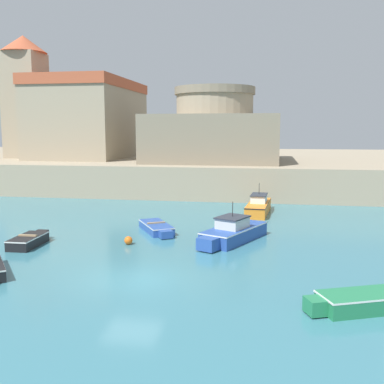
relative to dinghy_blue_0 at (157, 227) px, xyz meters
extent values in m
plane|color=teal|center=(1.16, -9.21, -0.29)|extent=(200.00, 200.00, 0.00)
cube|color=gray|center=(1.16, 32.41, 1.28)|extent=(120.00, 40.00, 3.15)
cube|color=#284C9E|center=(-0.07, 0.12, -0.03)|extent=(3.00, 3.72, 0.53)
cube|color=#284C9E|center=(0.99, -1.65, -0.03)|extent=(0.98, 0.93, 0.45)
cube|color=white|center=(-0.07, 0.12, 0.20)|extent=(3.03, 3.76, 0.07)
cube|color=#997F5B|center=(-0.07, 0.12, 0.28)|extent=(1.12, 0.78, 0.08)
cube|color=#284C9E|center=(5.14, -1.40, 0.12)|extent=(3.83, 5.35, 0.81)
cube|color=#284C9E|center=(3.90, -4.07, 0.12)|extent=(1.29, 1.20, 0.69)
cube|color=white|center=(5.14, -1.40, 0.48)|extent=(3.87, 5.41, 0.07)
cube|color=silver|center=(5.03, -1.63, 0.82)|extent=(2.02, 2.19, 0.60)
cube|color=#2D333D|center=(5.03, -1.63, 1.16)|extent=(2.17, 2.37, 0.08)
cylinder|color=black|center=(5.03, -1.63, 1.65)|extent=(0.04, 0.04, 0.90)
cube|color=#237A4C|center=(8.83, -11.83, 0.04)|extent=(0.87, 0.95, 0.56)
cube|color=black|center=(-6.36, -4.74, 0.00)|extent=(1.32, 2.77, 0.59)
cube|color=black|center=(-6.40, -3.09, 0.00)|extent=(0.70, 0.58, 0.50)
cube|color=white|center=(-6.36, -4.74, 0.26)|extent=(1.33, 2.80, 0.07)
cube|color=#997F5B|center=(-6.36, -4.74, 0.34)|extent=(1.07, 0.23, 0.08)
cube|color=orange|center=(6.36, 7.66, 0.13)|extent=(1.98, 5.70, 0.85)
cube|color=orange|center=(6.62, 10.79, 0.13)|extent=(0.89, 0.75, 0.72)
cube|color=black|center=(6.36, 7.66, 0.52)|extent=(2.00, 5.76, 0.07)
cube|color=silver|center=(6.39, 7.94, 0.84)|extent=(1.30, 2.05, 0.56)
cube|color=#2D333D|center=(6.39, 7.94, 1.16)|extent=(1.39, 2.22, 0.08)
cylinder|color=black|center=(6.39, 7.94, 1.65)|extent=(0.04, 0.04, 0.90)
sphere|color=orange|center=(-0.83, -3.42, -0.05)|extent=(0.48, 0.48, 0.48)
cube|color=gray|center=(-14.84, 25.65, 6.95)|extent=(9.97, 16.47, 8.20)
cube|color=#B25133|center=(-14.84, 25.65, 11.65)|extent=(10.17, 16.80, 1.20)
cube|color=gray|center=(-21.94, 23.18, 9.08)|extent=(4.22, 4.22, 12.44)
cone|color=#B25133|center=(-21.94, 23.18, 16.29)|extent=(5.49, 5.49, 2.00)
cube|color=gray|center=(1.16, 21.63, 5.32)|extent=(13.80, 13.80, 4.92)
cylinder|color=gray|center=(1.16, 21.63, 6.42)|extent=(8.31, 8.31, 7.13)
cylinder|color=gray|center=(1.16, 21.63, 10.38)|extent=(8.72, 8.72, 0.80)
camera|label=1|loc=(7.03, -27.73, 6.35)|focal=42.00mm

